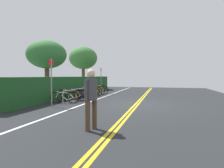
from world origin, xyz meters
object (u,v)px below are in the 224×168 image
object	(u,v)px
bicycle_0	(65,97)
tree_far_right	(83,58)
bicycle_3	(84,94)
bicycle_7	(95,90)
pedestrian	(91,95)
bicycle_5	(89,92)
tree_mid	(47,55)
sign_post_far	(101,78)
bicycle_2	(76,94)
bicycle_1	(72,95)
bike_rack	(86,90)
bicycle_4	(88,93)
bicycle_8	(98,90)
sign_post_near	(51,78)
bicycle_6	(92,91)

from	to	relation	value
bicycle_0	tree_far_right	xyz separation A→B (m)	(10.55, 3.53, 3.24)
bicycle_3	bicycle_7	world-z (taller)	bicycle_7
pedestrian	bicycle_7	bearing A→B (deg)	19.43
bicycle_0	tree_far_right	size ratio (longest dim) A/B	0.32
bicycle_5	tree_mid	distance (m)	4.35
bicycle_0	bicycle_3	world-z (taller)	bicycle_3
sign_post_far	bicycle_2	bearing A→B (deg)	179.90
bicycle_1	bicycle_7	xyz separation A→B (m)	(3.96, -0.05, 0.01)
bicycle_3	pedestrian	xyz separation A→B (m)	(-6.50, -3.03, 0.65)
bike_rack	sign_post_far	distance (m)	3.76
bicycle_2	bicycle_4	bearing A→B (deg)	-11.79
bicycle_3	bicycle_5	size ratio (longest dim) A/B	1.00
bicycle_4	sign_post_far	xyz separation A→B (m)	(3.68, 0.26, 1.02)
bicycle_0	bicycle_2	distance (m)	1.37
bicycle_5	pedestrian	bearing A→B (deg)	-157.62
bicycle_4	tree_mid	xyz separation A→B (m)	(0.50, 3.55, 2.78)
bicycle_0	bicycle_1	bearing A→B (deg)	-3.87
bicycle_0	bicycle_8	world-z (taller)	bicycle_8
bicycle_5	pedestrian	xyz separation A→B (m)	(-7.87, -3.24, 0.62)
bike_rack	bicycle_4	world-z (taller)	bike_rack
sign_post_near	tree_mid	world-z (taller)	tree_mid
bicycle_6	bicycle_7	size ratio (longest dim) A/B	1.04
bicycle_5	bicycle_8	world-z (taller)	bicycle_8
sign_post_far	bicycle_6	bearing A→B (deg)	-178.98
bicycle_1	bicycle_6	distance (m)	3.22
bicycle_8	sign_post_far	distance (m)	1.47
bicycle_0	tree_mid	xyz separation A→B (m)	(3.17, 3.27, 2.80)
sign_post_near	bicycle_0	bearing A→B (deg)	-2.53
bicycle_5	tree_far_right	world-z (taller)	tree_far_right
bicycle_4	tree_far_right	distance (m)	9.32
bicycle_0	pedestrian	bearing A→B (deg)	-143.25
pedestrian	sign_post_far	distance (m)	11.31
bicycle_8	tree_mid	size ratio (longest dim) A/B	0.40
bicycle_6	pedestrian	size ratio (longest dim) A/B	1.06
bicycle_8	pedestrian	bearing A→B (deg)	-161.64
bicycle_8	sign_post_near	world-z (taller)	sign_post_near
bicycle_1	bicycle_2	xyz separation A→B (m)	(0.66, 0.04, -0.01)
bicycle_1	bicycle_2	size ratio (longest dim) A/B	1.05
tree_mid	tree_far_right	world-z (taller)	tree_far_right
bicycle_0	sign_post_far	bearing A→B (deg)	-0.12
sign_post_far	tree_far_right	distance (m)	5.91
bicycle_7	bicycle_6	bearing A→B (deg)	176.40
bicycle_3	bike_rack	bearing A→B (deg)	13.64
bicycle_7	bicycle_2	bearing A→B (deg)	178.29
bicycle_4	bicycle_0	bearing A→B (deg)	174.09
bicycle_6	bicycle_8	bearing A→B (deg)	-1.47
bicycle_0	bicycle_2	size ratio (longest dim) A/B	0.92
bicycle_2	sign_post_near	distance (m)	2.78
bike_rack	bicycle_6	world-z (taller)	bike_rack
bicycle_0	tree_far_right	bearing A→B (deg)	18.49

